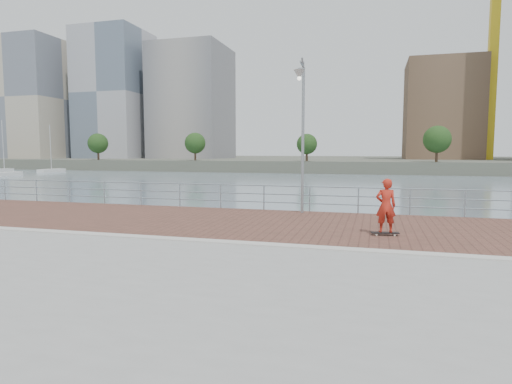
# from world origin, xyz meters

# --- Properties ---
(water) EXTENTS (400.00, 400.00, 0.00)m
(water) POSITION_xyz_m (0.00, 0.00, -2.00)
(water) COLOR slate
(water) RESTS_ON ground
(seawall) EXTENTS (40.00, 24.00, 2.00)m
(seawall) POSITION_xyz_m (0.00, -5.00, -1.00)
(seawall) COLOR gray
(seawall) RESTS_ON ground
(brick_lane) EXTENTS (40.00, 6.80, 0.02)m
(brick_lane) POSITION_xyz_m (0.00, 3.60, 0.01)
(brick_lane) COLOR brown
(brick_lane) RESTS_ON seawall
(curb) EXTENTS (40.00, 0.40, 0.06)m
(curb) POSITION_xyz_m (0.00, 0.00, 0.03)
(curb) COLOR #B7B5AD
(curb) RESTS_ON seawall
(far_shore) EXTENTS (320.00, 95.00, 2.50)m
(far_shore) POSITION_xyz_m (0.00, 122.50, -0.75)
(far_shore) COLOR #4C5142
(far_shore) RESTS_ON ground
(guardrail) EXTENTS (39.06, 0.06, 1.13)m
(guardrail) POSITION_xyz_m (0.00, 7.00, 0.69)
(guardrail) COLOR #8C9EA8
(guardrail) RESTS_ON brick_lane
(street_lamp) EXTENTS (0.44, 1.29, 6.10)m
(street_lamp) POSITION_xyz_m (0.78, 6.05, 4.33)
(street_lamp) COLOR gray
(street_lamp) RESTS_ON brick_lane
(skateboard) EXTENTS (0.87, 0.35, 0.10)m
(skateboard) POSITION_xyz_m (4.08, 2.34, 0.10)
(skateboard) COLOR black
(skateboard) RESTS_ON brick_lane
(skateboarder) EXTENTS (0.67, 0.50, 1.69)m
(skateboarder) POSITION_xyz_m (4.08, 2.34, 0.95)
(skateboarder) COLOR red
(skateboarder) RESTS_ON skateboard
(tower_crane) EXTENTS (47.00, 2.00, 50.70)m
(tower_crane) POSITION_xyz_m (27.36, 104.00, 33.50)
(tower_crane) COLOR gold
(tower_crane) RESTS_ON far_shore
(skyline) EXTENTS (233.00, 41.00, 65.28)m
(skyline) POSITION_xyz_m (31.47, 104.28, 24.74)
(skyline) COLOR #ADA38E
(skyline) RESTS_ON far_shore
(shoreline_trees) EXTENTS (169.68, 5.20, 6.93)m
(shoreline_trees) POSITION_xyz_m (17.27, 77.00, 4.33)
(shoreline_trees) COLOR #473323
(shoreline_trees) RESTS_ON far_shore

